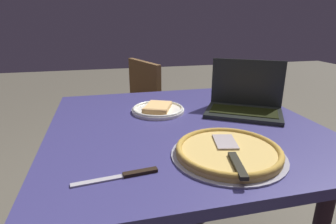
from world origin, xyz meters
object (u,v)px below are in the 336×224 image
Objects in this scene: table_knife at (125,175)px; chair_far at (130,115)px; dining_table at (183,141)px; laptop at (245,102)px; pizza_plate at (158,109)px; pizza_tray at (228,151)px.

table_knife is 1.30m from chair_far.
table_knife is (-0.28, -0.37, 0.09)m from dining_table.
table_knife is at bearing -143.99° from laptop.
laptop is 0.45× the size of chair_far.
pizza_plate is 0.28× the size of chair_far.
pizza_plate is (-0.08, 0.17, 0.10)m from dining_table.
pizza_tray is at bearing -80.66° from chair_far.
dining_table is 0.21m from pizza_plate.
laptop is at bearing 55.93° from pizza_tray.
pizza_tray is 0.41× the size of chair_far.
table_knife is at bearing -96.13° from chair_far.
laptop is 1.10× the size of pizza_tray.
chair_far is at bearing 99.21° from dining_table.
pizza_tray is (0.05, -0.32, 0.10)m from dining_table.
chair_far reaches higher than table_knife.
pizza_tray is at bearing -124.07° from laptop.
pizza_plate reaches higher than table_knife.
laptop is 1.67× the size of table_knife.
chair_far is (-0.47, 0.83, -0.31)m from laptop.
pizza_tray is 0.34m from table_knife.
dining_table is 0.36m from laptop.
chair_far reaches higher than pizza_plate.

